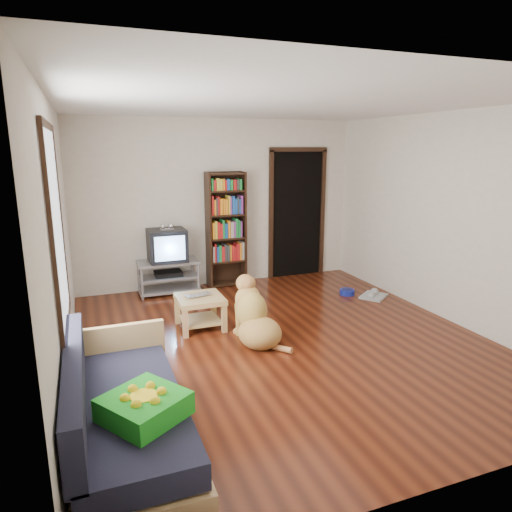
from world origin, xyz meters
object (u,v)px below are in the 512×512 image
object	(u,v)px
tv_stand	(168,276)
sofa	(123,418)
bookshelf	(226,223)
crt_tv	(167,245)
dog	(254,318)
green_cushion	(144,406)
coffee_table	(200,306)
laptop	(200,296)
dog_bowl	(347,292)
grey_rag	(374,296)

from	to	relation	value
tv_stand	sofa	bearing A→B (deg)	-105.02
bookshelf	sofa	xyz separation A→B (m)	(-1.92, -3.72, -0.74)
crt_tv	sofa	distance (m)	3.81
bookshelf	dog	world-z (taller)	bookshelf
green_cushion	sofa	distance (m)	0.40
tv_stand	crt_tv	distance (m)	0.47
coffee_table	dog	size ratio (longest dim) A/B	0.61
bookshelf	coffee_table	xyz separation A→B (m)	(-0.84, -1.63, -0.72)
laptop	coffee_table	size ratio (longest dim) A/B	0.57
tv_stand	sofa	distance (m)	3.76
laptop	bookshelf	xyz separation A→B (m)	(0.84, 1.66, 0.59)
dog	green_cushion	bearing A→B (deg)	-129.01
coffee_table	dog	world-z (taller)	dog
green_cushion	coffee_table	world-z (taller)	green_cushion
dog_bowl	sofa	size ratio (longest dim) A/B	0.12
green_cushion	coffee_table	xyz separation A→B (m)	(0.96, 2.38, -0.22)
sofa	coffee_table	xyz separation A→B (m)	(1.08, 2.09, 0.02)
grey_rag	crt_tv	bearing A→B (deg)	154.68
laptop	bookshelf	bearing A→B (deg)	50.48
sofa	coffee_table	bearing A→B (deg)	62.65
grey_rag	sofa	distance (m)	4.44
dog_bowl	green_cushion	bearing A→B (deg)	-139.33
grey_rag	dog	distance (m)	2.38
crt_tv	bookshelf	bearing A→B (deg)	4.32
laptop	grey_rag	xyz separation A→B (m)	(2.68, 0.27, -0.40)
grey_rag	crt_tv	size ratio (longest dim) A/B	0.69
laptop	bookshelf	world-z (taller)	bookshelf
green_cushion	sofa	world-z (taller)	sofa
sofa	tv_stand	bearing A→B (deg)	74.98
grey_rag	laptop	bearing A→B (deg)	-174.30
laptop	grey_rag	bearing A→B (deg)	-6.97
coffee_table	dog_bowl	bearing A→B (deg)	11.56
coffee_table	tv_stand	bearing A→B (deg)	94.06
tv_stand	grey_rag	bearing A→B (deg)	-24.95
green_cushion	grey_rag	xyz separation A→B (m)	(3.64, 2.62, -0.48)
sofa	coffee_table	distance (m)	2.36
dog_bowl	crt_tv	distance (m)	2.80
green_cushion	dog	bearing A→B (deg)	17.12
crt_tv	coffee_table	world-z (taller)	crt_tv
laptop	sofa	xyz separation A→B (m)	(-1.08, -2.06, -0.15)
green_cushion	bookshelf	bearing A→B (deg)	31.99
bookshelf	sofa	world-z (taller)	bookshelf
green_cushion	crt_tv	size ratio (longest dim) A/B	0.81
sofa	crt_tv	bearing A→B (deg)	75.07
tv_stand	bookshelf	distance (m)	1.20
bookshelf	sofa	bearing A→B (deg)	-117.32
green_cushion	tv_stand	bearing A→B (deg)	43.90
crt_tv	laptop	bearing A→B (deg)	-86.08
dog	bookshelf	bearing A→B (deg)	80.80
grey_rag	crt_tv	xyz separation A→B (m)	(-2.79, 1.32, 0.73)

